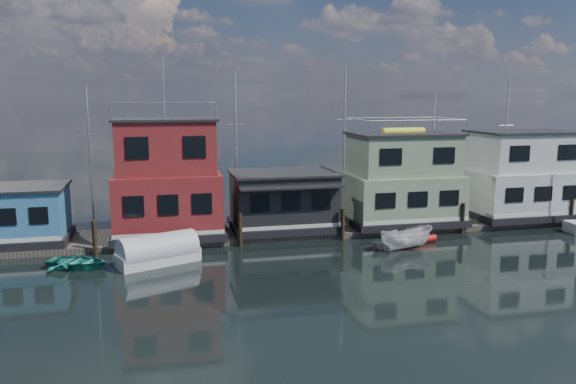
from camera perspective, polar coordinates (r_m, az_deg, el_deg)
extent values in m
plane|color=black|center=(29.23, 5.66, -9.70)|extent=(160.00, 160.00, 0.00)
cube|color=#595147|center=(40.26, 0.21, -3.92)|extent=(48.00, 5.00, 0.40)
cube|color=black|center=(40.18, -25.73, -4.27)|extent=(6.40, 4.90, 0.50)
cube|color=teal|center=(39.83, -25.91, -1.83)|extent=(6.00, 4.50, 3.00)
cube|color=black|center=(39.57, -26.08, 0.42)|extent=(6.30, 4.80, 0.16)
cube|color=black|center=(39.15, -12.02, -3.86)|extent=(7.40, 5.90, 0.50)
cube|color=maroon|center=(38.71, -12.13, -0.80)|extent=(7.00, 5.50, 3.74)
cube|color=maroon|center=(38.23, -12.33, 4.51)|extent=(6.30, 4.95, 3.46)
cube|color=black|center=(38.12, -12.43, 7.22)|extent=(6.65, 5.23, 0.16)
cylinder|color=silver|center=(38.09, -12.54, 10.34)|extent=(0.08, 0.08, 4.00)
cube|color=black|center=(40.05, -0.49, -3.33)|extent=(7.40, 5.40, 0.50)
cube|color=black|center=(39.65, -0.49, -0.59)|extent=(7.00, 5.00, 3.40)
cube|color=black|center=(39.37, -0.50, 1.96)|extent=(7.30, 5.30, 0.16)
cube|color=black|center=(36.76, 0.45, 0.47)|extent=(7.00, 1.20, 0.12)
cube|color=black|center=(42.86, 11.35, -2.66)|extent=(8.40, 5.90, 0.50)
cube|color=gray|center=(42.51, 11.44, -0.27)|extent=(8.00, 5.50, 3.12)
cube|color=gray|center=(42.10, 11.57, 3.75)|extent=(7.20, 4.95, 2.88)
cube|color=black|center=(41.98, 11.64, 5.81)|extent=(7.60, 5.23, 0.16)
cylinder|color=#FFF72B|center=(41.97, 11.65, 6.04)|extent=(3.20, 0.56, 0.56)
cube|color=black|center=(47.81, 22.35, -1.93)|extent=(8.40, 5.90, 0.50)
cube|color=silver|center=(47.50, 22.49, 0.21)|extent=(8.00, 5.50, 3.12)
cube|color=silver|center=(47.13, 22.73, 3.81)|extent=(7.20, 4.95, 2.88)
cube|color=black|center=(47.02, 22.85, 5.65)|extent=(7.60, 5.23, 0.16)
cylinder|color=#2D2116|center=(36.55, -19.05, -4.43)|extent=(0.28, 0.28, 2.20)
cylinder|color=#2D2116|center=(36.65, -4.90, -3.88)|extent=(0.28, 0.28, 2.20)
cylinder|color=#2D2116|center=(38.23, 5.56, -3.32)|extent=(0.28, 0.28, 2.20)
cylinder|color=#2D2116|center=(41.92, 17.32, -2.56)|extent=(0.28, 0.28, 2.20)
cylinder|color=#2D2116|center=(47.07, 26.84, -1.86)|extent=(0.28, 0.28, 2.20)
cylinder|color=silver|center=(44.60, -19.48, 3.44)|extent=(0.16, 0.16, 10.50)
cylinder|color=silver|center=(44.47, -19.59, 5.46)|extent=(1.40, 0.06, 0.06)
cylinder|color=silver|center=(44.66, -5.32, 4.61)|extent=(0.16, 0.16, 11.50)
cylinder|color=silver|center=(44.54, -5.35, 6.82)|extent=(1.40, 0.06, 0.06)
cylinder|color=silver|center=(46.70, 5.73, 5.13)|extent=(0.16, 0.16, 12.00)
cylinder|color=silver|center=(46.59, 5.77, 7.34)|extent=(1.40, 0.06, 0.06)
cylinder|color=silver|center=(49.92, 14.46, 4.02)|extent=(0.16, 0.16, 10.00)
cylinder|color=silver|center=(49.80, 14.54, 5.73)|extent=(1.40, 0.06, 0.06)
cylinder|color=silver|center=(53.46, 21.19, 4.57)|extent=(0.16, 0.16, 11.00)
cylinder|color=silver|center=(53.35, 21.30, 6.33)|extent=(1.40, 0.06, 0.06)
imported|color=white|center=(36.77, 11.93, -4.63)|extent=(3.85, 1.81, 1.44)
cylinder|color=#AF1214|center=(38.20, 12.73, -4.84)|extent=(3.44, 1.33, 0.50)
cube|color=silver|center=(33.91, -13.05, -6.46)|extent=(5.05, 3.47, 0.79)
cylinder|color=#BBBABF|center=(33.79, -13.08, -5.73)|extent=(4.88, 3.49, 1.91)
imported|color=teal|center=(34.37, -20.59, -6.67)|extent=(4.23, 3.66, 0.74)
imported|color=silver|center=(36.68, 9.68, -4.97)|extent=(2.08, 1.88, 0.97)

